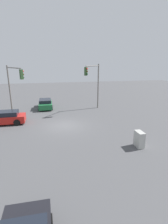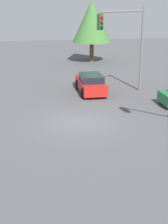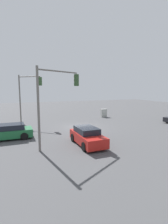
% 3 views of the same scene
% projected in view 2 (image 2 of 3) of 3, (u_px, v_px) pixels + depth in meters
% --- Properties ---
extents(ground_plane, '(80.00, 80.00, 0.00)m').
position_uv_depth(ground_plane, '(79.00, 122.00, 20.14)').
color(ground_plane, '#4C4C4F').
extents(sedan_red, '(1.89, 4.17, 1.46)m').
position_uv_depth(sedan_red, '(91.00, 84.00, 26.13)').
color(sedan_red, red).
rests_on(sedan_red, ground_plane).
extents(traffic_signal_cross, '(4.04, 2.45, 6.29)m').
position_uv_depth(traffic_signal_cross, '(126.00, 36.00, 24.58)').
color(traffic_signal_cross, slate).
rests_on(traffic_signal_cross, ground_plane).
extents(tree_left, '(4.26, 4.26, 6.74)m').
position_uv_depth(tree_left, '(92.00, 21.00, 37.46)').
color(tree_left, brown).
rests_on(tree_left, ground_plane).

